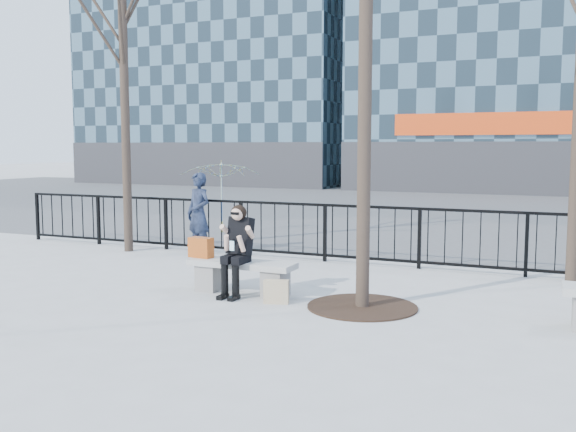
% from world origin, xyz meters
% --- Properties ---
extents(ground, '(120.00, 120.00, 0.00)m').
position_xyz_m(ground, '(0.00, 0.00, 0.00)').
color(ground, '#9E9D98').
rests_on(ground, ground).
extents(street_surface, '(60.00, 23.00, 0.01)m').
position_xyz_m(street_surface, '(0.00, 15.00, 0.00)').
color(street_surface, '#474747').
rests_on(street_surface, ground).
extents(railing, '(14.00, 0.06, 1.10)m').
position_xyz_m(railing, '(0.00, 3.00, 0.55)').
color(railing, black).
rests_on(railing, ground).
extents(tree_left, '(2.80, 2.80, 6.50)m').
position_xyz_m(tree_left, '(-4.00, 2.50, 4.86)').
color(tree_left, black).
rests_on(tree_left, ground).
extents(tree_grate, '(1.50, 1.50, 0.02)m').
position_xyz_m(tree_grate, '(1.90, -0.10, 0.01)').
color(tree_grate, black).
rests_on(tree_grate, ground).
extents(bench_main, '(1.65, 0.46, 0.49)m').
position_xyz_m(bench_main, '(0.00, 0.00, 0.30)').
color(bench_main, slate).
rests_on(bench_main, ground).
extents(seated_woman, '(0.50, 0.64, 1.34)m').
position_xyz_m(seated_woman, '(0.00, -0.16, 0.67)').
color(seated_woman, black).
rests_on(seated_woman, ground).
extents(handbag, '(0.39, 0.22, 0.31)m').
position_xyz_m(handbag, '(-0.71, 0.02, 0.64)').
color(handbag, '#AE4A15').
rests_on(handbag, bench_main).
extents(shopping_bag, '(0.37, 0.22, 0.33)m').
position_xyz_m(shopping_bag, '(0.73, -0.35, 0.16)').
color(shopping_bag, beige).
rests_on(shopping_bag, ground).
extents(standing_man, '(0.70, 0.58, 1.66)m').
position_xyz_m(standing_man, '(-2.47, 2.80, 0.83)').
color(standing_man, black).
rests_on(standing_man, ground).
extents(vendor_umbrella, '(2.10, 2.14, 1.84)m').
position_xyz_m(vendor_umbrella, '(-3.62, 5.72, 0.92)').
color(vendor_umbrella, gold).
rests_on(vendor_umbrella, ground).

